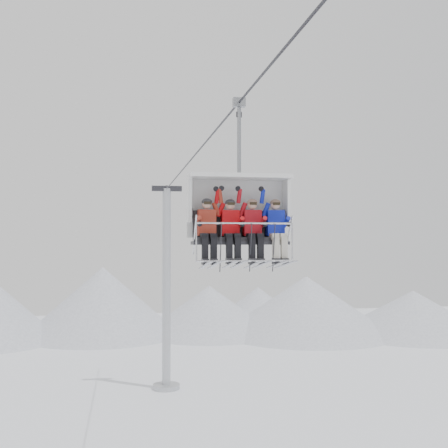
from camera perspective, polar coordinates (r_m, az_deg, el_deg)
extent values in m
cone|color=silver|center=(59.88, -12.23, -7.64)|extent=(16.00, 16.00, 7.00)
cone|color=silver|center=(59.60, -1.53, -8.67)|extent=(14.00, 14.00, 5.00)
cone|color=silver|center=(59.92, 8.36, -8.14)|extent=(18.00, 18.00, 6.00)
cone|color=silver|center=(62.55, 18.67, -8.48)|extent=(16.00, 16.00, 4.50)
cone|color=silver|center=(63.69, 3.47, -8.43)|extent=(12.00, 12.00, 4.50)
cylinder|color=#ADAFB4|center=(37.73, -5.86, -6.51)|extent=(0.56, 0.56, 13.30)
cylinder|color=#ADAFB4|center=(38.85, -5.88, -16.11)|extent=(1.80, 1.80, 0.30)
cube|color=#2C2C31|center=(37.73, -5.83, 3.60)|extent=(2.00, 0.35, 0.35)
cylinder|color=#2C2C31|center=(16.07, 0.00, 10.49)|extent=(0.06, 50.00, 0.06)
cube|color=black|center=(13.55, 1.63, -1.56)|extent=(2.23, 0.55, 0.10)
cube|color=black|center=(13.80, 1.41, 0.00)|extent=(2.23, 0.10, 0.65)
cube|color=#2C2C31|center=(13.55, 1.63, -1.94)|extent=(2.33, 0.60, 0.08)
cube|color=silver|center=(14.04, 1.23, 1.63)|extent=(2.48, 0.10, 1.48)
cube|color=silver|center=(13.71, 1.56, 4.81)|extent=(2.48, 0.90, 0.10)
cylinder|color=silver|center=(13.01, 2.12, 0.07)|extent=(2.27, 0.04, 0.04)
cylinder|color=silver|center=(12.95, 2.19, -3.77)|extent=(2.27, 0.04, 0.04)
cylinder|color=gray|center=(13.86, 1.54, 8.57)|extent=(0.10, 0.10, 1.83)
cube|color=gray|center=(14.04, 1.54, 12.25)|extent=(0.30, 0.18, 0.22)
cube|color=#A22E1E|center=(13.45, -1.78, 0.13)|extent=(0.43, 0.28, 0.63)
sphere|color=tan|center=(13.43, -1.75, 2.03)|extent=(0.23, 0.23, 0.23)
cube|color=black|center=(13.00, -1.94, -2.46)|extent=(0.14, 0.15, 0.51)
cube|color=black|center=(13.03, -1.06, -2.45)|extent=(0.14, 0.15, 0.51)
cube|color=#A5A6AE|center=(12.91, -1.88, -4.21)|extent=(0.10, 1.69, 0.26)
cube|color=#A5A6AE|center=(12.94, -0.99, -4.20)|extent=(0.10, 1.69, 0.26)
cube|color=red|center=(13.54, 0.61, 0.09)|extent=(0.42, 0.28, 0.62)
sphere|color=tan|center=(13.52, 0.64, 1.96)|extent=(0.23, 0.23, 0.23)
cube|color=black|center=(13.09, 0.53, -2.43)|extent=(0.14, 0.15, 0.50)
cube|color=black|center=(13.13, 1.39, -2.43)|extent=(0.14, 0.15, 0.50)
cube|color=#A5A6AE|center=(13.00, 0.61, -4.16)|extent=(0.09, 1.69, 0.26)
cube|color=#A5A6AE|center=(13.04, 1.48, -4.15)|extent=(0.09, 1.69, 0.26)
cube|color=#A91019|center=(13.65, 2.86, 0.10)|extent=(0.43, 0.28, 0.63)
sphere|color=tan|center=(13.63, 2.89, 1.98)|extent=(0.23, 0.23, 0.23)
cube|color=black|center=(13.20, 2.86, -2.44)|extent=(0.14, 0.15, 0.51)
cube|color=black|center=(13.25, 3.71, -2.43)|extent=(0.14, 0.15, 0.51)
cube|color=#A5A6AE|center=(13.11, 2.96, -4.16)|extent=(0.10, 1.69, 0.26)
cube|color=#A5A6AE|center=(13.16, 3.82, -4.15)|extent=(0.10, 1.69, 0.26)
cube|color=#1220B0|center=(13.79, 5.20, 0.09)|extent=(0.43, 0.28, 0.63)
sphere|color=tan|center=(13.78, 5.24, 1.95)|extent=(0.23, 0.23, 0.23)
cube|color=beige|center=(13.34, 5.28, -2.42)|extent=(0.14, 0.15, 0.51)
cube|color=beige|center=(13.40, 6.12, -2.42)|extent=(0.14, 0.15, 0.51)
cube|color=#A5A6AE|center=(13.26, 5.40, -4.13)|extent=(0.10, 1.69, 0.26)
cube|color=#A5A6AE|center=(13.31, 6.24, -4.12)|extent=(0.10, 1.69, 0.26)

